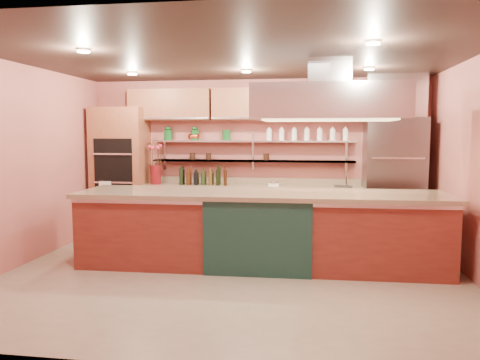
% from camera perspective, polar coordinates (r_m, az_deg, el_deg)
% --- Properties ---
extents(floor, '(6.00, 5.00, 0.02)m').
position_cam_1_polar(floor, '(6.27, -0.77, -11.46)').
color(floor, gray).
rests_on(floor, ground).
extents(ceiling, '(6.00, 5.00, 0.02)m').
position_cam_1_polar(ceiling, '(6.07, -0.81, 14.81)').
color(ceiling, black).
rests_on(ceiling, wall_back).
extents(wall_back, '(6.00, 0.04, 2.80)m').
position_cam_1_polar(wall_back, '(8.48, 1.95, 2.73)').
color(wall_back, '#B45D55').
rests_on(wall_back, floor).
extents(wall_front, '(6.00, 0.04, 2.80)m').
position_cam_1_polar(wall_front, '(3.57, -7.29, -1.43)').
color(wall_front, '#B45D55').
rests_on(wall_front, floor).
extents(wall_left, '(0.04, 5.00, 2.80)m').
position_cam_1_polar(wall_left, '(7.13, -25.31, 1.62)').
color(wall_left, '#B45D55').
rests_on(wall_left, floor).
extents(oven_stack, '(0.95, 0.64, 2.30)m').
position_cam_1_polar(oven_stack, '(8.81, -14.34, 1.04)').
color(oven_stack, '#985337').
rests_on(oven_stack, floor).
extents(refrigerator, '(0.95, 0.72, 2.10)m').
position_cam_1_polar(refrigerator, '(8.21, 18.17, -0.10)').
color(refrigerator, slate).
rests_on(refrigerator, floor).
extents(back_counter, '(3.84, 0.64, 0.93)m').
position_cam_1_polar(back_counter, '(8.29, 1.35, -3.84)').
color(back_counter, '#A48062').
rests_on(back_counter, floor).
extents(wall_shelf_lower, '(3.60, 0.26, 0.03)m').
position_cam_1_polar(wall_shelf_lower, '(8.36, 1.51, 2.35)').
color(wall_shelf_lower, silver).
rests_on(wall_shelf_lower, wall_back).
extents(wall_shelf_upper, '(3.60, 0.26, 0.03)m').
position_cam_1_polar(wall_shelf_upper, '(8.34, 1.52, 4.74)').
color(wall_shelf_upper, silver).
rests_on(wall_shelf_upper, wall_back).
extents(upper_cabinets, '(4.60, 0.36, 0.55)m').
position_cam_1_polar(upper_cabinets, '(8.30, 1.83, 9.23)').
color(upper_cabinets, '#985337').
rests_on(upper_cabinets, wall_back).
extents(range_hood, '(2.00, 1.00, 0.45)m').
position_cam_1_polar(range_hood, '(6.38, 10.75, 9.29)').
color(range_hood, silver).
rests_on(range_hood, ceiling).
extents(ceiling_downlights, '(4.00, 2.80, 0.02)m').
position_cam_1_polar(ceiling_downlights, '(6.26, -0.50, 14.25)').
color(ceiling_downlights, '#FFE5A5').
rests_on(ceiling_downlights, ceiling).
extents(island, '(4.99, 1.19, 1.04)m').
position_cam_1_polar(island, '(6.53, 2.51, -5.99)').
color(island, maroon).
rests_on(island, floor).
extents(flower_vase, '(0.24, 0.24, 0.34)m').
position_cam_1_polar(flower_vase, '(8.55, -10.25, 0.64)').
color(flower_vase, maroon).
rests_on(flower_vase, back_counter).
extents(oil_bottle_cluster, '(0.95, 0.53, 0.29)m').
position_cam_1_polar(oil_bottle_cluster, '(8.31, -4.46, 0.42)').
color(oil_bottle_cluster, black).
rests_on(oil_bottle_cluster, back_counter).
extents(kitchen_scale, '(0.19, 0.15, 0.10)m').
position_cam_1_polar(kitchen_scale, '(8.13, 4.15, -0.38)').
color(kitchen_scale, white).
rests_on(kitchen_scale, back_counter).
extents(bar_faucet, '(0.04, 0.04, 0.22)m').
position_cam_1_polar(bar_faucet, '(8.22, 12.81, -0.02)').
color(bar_faucet, white).
rests_on(bar_faucet, back_counter).
extents(copper_kettle, '(0.21, 0.21, 0.13)m').
position_cam_1_polar(copper_kettle, '(8.55, -5.82, 5.28)').
color(copper_kettle, '#C24E2C').
rests_on(copper_kettle, wall_shelf_upper).
extents(green_canister, '(0.20, 0.20, 0.18)m').
position_cam_1_polar(green_canister, '(8.41, -1.66, 5.48)').
color(green_canister, '#114F1D').
rests_on(green_canister, wall_shelf_upper).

